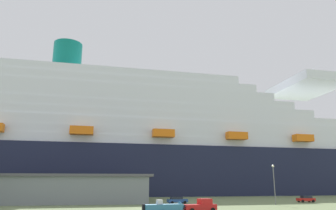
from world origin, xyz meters
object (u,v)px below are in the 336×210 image
at_px(street_lamp, 274,179).
at_px(small_boat_on_trailer, 167,207).
at_px(cruise_ship, 149,146).
at_px(pickup_truck, 201,206).
at_px(parked_car_red_hatchback, 306,199).
at_px(parked_car_blue_suv, 177,200).

bearing_deg(street_lamp, small_boat_on_trailer, -147.12).
relative_size(cruise_ship, pickup_truck, 49.88).
distance_m(pickup_truck, street_lamp, 26.87).
relative_size(cruise_ship, street_lamp, 33.45).
relative_size(cruise_ship, parked_car_red_hatchback, 68.51).
bearing_deg(parked_car_blue_suv, cruise_ship, 92.55).
bearing_deg(parked_car_red_hatchback, street_lamp, -144.62).
distance_m(small_boat_on_trailer, parked_car_blue_suv, 25.82).
distance_m(cruise_ship, small_boat_on_trailer, 81.83).
xyz_separation_m(street_lamp, parked_car_blue_suv, (-20.94, 7.73, -4.82)).
bearing_deg(pickup_truck, small_boat_on_trailer, -167.43).
distance_m(cruise_ship, parked_car_red_hatchback, 66.95).
distance_m(cruise_ship, pickup_truck, 80.49).
distance_m(cruise_ship, street_lamp, 67.90).
bearing_deg(cruise_ship, parked_car_blue_suv, -87.45).
relative_size(cruise_ship, small_boat_on_trailer, 35.04).
distance_m(small_boat_on_trailer, parked_car_red_hatchback, 47.44).
relative_size(street_lamp, parked_car_red_hatchback, 2.05).
height_order(small_boat_on_trailer, parked_car_blue_suv, small_boat_on_trailer).
bearing_deg(cruise_ship, parked_car_red_hatchback, -56.00).
bearing_deg(parked_car_red_hatchback, cruise_ship, 124.00).
distance_m(small_boat_on_trailer, street_lamp, 32.37).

